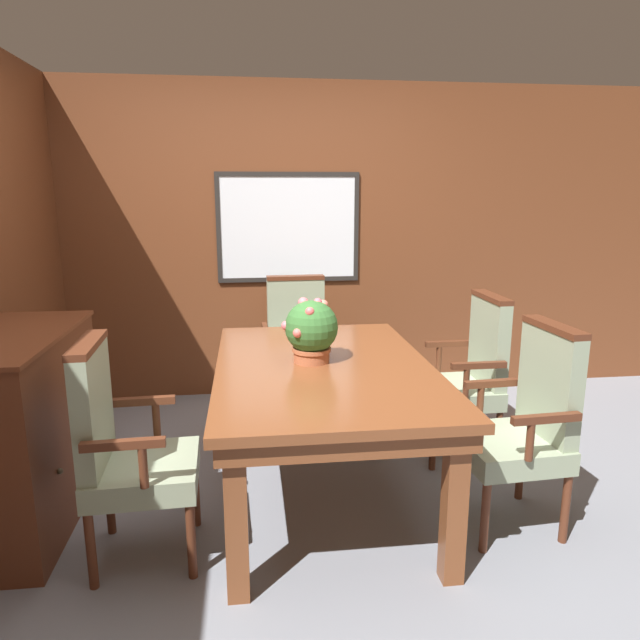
{
  "coord_description": "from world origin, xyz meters",
  "views": [
    {
      "loc": [
        -0.2,
        -2.63,
        1.62
      ],
      "look_at": [
        0.17,
        0.33,
        0.95
      ],
      "focal_mm": 32.0,
      "sensor_mm": 36.0,
      "label": 1
    }
  ],
  "objects_px": {
    "chair_right_near": "(525,421)",
    "chair_right_far": "(469,371)",
    "sideboard_cabinet": "(16,431)",
    "chair_left_near": "(124,446)",
    "dining_table": "(324,381)",
    "potted_plant": "(311,330)",
    "chair_head_far": "(298,342)"
  },
  "relations": [
    {
      "from": "chair_right_near",
      "to": "chair_right_far",
      "type": "xyz_separation_m",
      "value": [
        0.03,
        0.79,
        0.0
      ]
    },
    {
      "from": "chair_right_near",
      "to": "sideboard_cabinet",
      "type": "height_order",
      "value": "chair_right_near"
    },
    {
      "from": "chair_right_far",
      "to": "chair_right_near",
      "type": "bearing_deg",
      "value": -2.36
    },
    {
      "from": "chair_right_far",
      "to": "chair_left_near",
      "type": "xyz_separation_m",
      "value": [
        -1.9,
        -0.83,
        0.0
      ]
    },
    {
      "from": "dining_table",
      "to": "chair_right_far",
      "type": "relative_size",
      "value": 1.7
    },
    {
      "from": "chair_right_far",
      "to": "potted_plant",
      "type": "relative_size",
      "value": 3.01
    },
    {
      "from": "chair_head_far",
      "to": "chair_right_near",
      "type": "height_order",
      "value": "same"
    },
    {
      "from": "chair_right_near",
      "to": "sideboard_cabinet",
      "type": "distance_m",
      "value": 2.47
    },
    {
      "from": "potted_plant",
      "to": "sideboard_cabinet",
      "type": "xyz_separation_m",
      "value": [
        -1.46,
        -0.12,
        -0.43
      ]
    },
    {
      "from": "dining_table",
      "to": "chair_head_far",
      "type": "xyz_separation_m",
      "value": [
        -0.03,
        1.25,
        -0.12
      ]
    },
    {
      "from": "chair_head_far",
      "to": "sideboard_cabinet",
      "type": "height_order",
      "value": "chair_head_far"
    },
    {
      "from": "chair_head_far",
      "to": "chair_right_near",
      "type": "xyz_separation_m",
      "value": [
        0.96,
        -1.63,
        0.0
      ]
    },
    {
      "from": "chair_right_far",
      "to": "sideboard_cabinet",
      "type": "xyz_separation_m",
      "value": [
        -2.48,
        -0.48,
        -0.05
      ]
    },
    {
      "from": "chair_left_near",
      "to": "sideboard_cabinet",
      "type": "bearing_deg",
      "value": 56.36
    },
    {
      "from": "dining_table",
      "to": "potted_plant",
      "type": "relative_size",
      "value": 5.13
    },
    {
      "from": "dining_table",
      "to": "sideboard_cabinet",
      "type": "distance_m",
      "value": 1.53
    },
    {
      "from": "chair_head_far",
      "to": "chair_right_far",
      "type": "bearing_deg",
      "value": -42.39
    },
    {
      "from": "chair_right_near",
      "to": "chair_right_far",
      "type": "bearing_deg",
      "value": 174.21
    },
    {
      "from": "sideboard_cabinet",
      "to": "chair_head_far",
      "type": "bearing_deg",
      "value": 41.59
    },
    {
      "from": "dining_table",
      "to": "sideboard_cabinet",
      "type": "height_order",
      "value": "sideboard_cabinet"
    },
    {
      "from": "chair_left_near",
      "to": "chair_right_far",
      "type": "bearing_deg",
      "value": -68.8
    },
    {
      "from": "chair_left_near",
      "to": "potted_plant",
      "type": "bearing_deg",
      "value": -64.36
    },
    {
      "from": "dining_table",
      "to": "chair_left_near",
      "type": "distance_m",
      "value": 1.03
    },
    {
      "from": "chair_head_far",
      "to": "potted_plant",
      "type": "bearing_deg",
      "value": -93.63
    },
    {
      "from": "dining_table",
      "to": "chair_right_near",
      "type": "distance_m",
      "value": 1.01
    },
    {
      "from": "dining_table",
      "to": "chair_right_far",
      "type": "height_order",
      "value": "chair_right_far"
    },
    {
      "from": "chair_right_near",
      "to": "chair_left_near",
      "type": "xyz_separation_m",
      "value": [
        -1.87,
        -0.05,
        0.0
      ]
    },
    {
      "from": "chair_right_near",
      "to": "chair_left_near",
      "type": "bearing_deg",
      "value": -92.17
    },
    {
      "from": "chair_right_far",
      "to": "sideboard_cabinet",
      "type": "relative_size",
      "value": 0.94
    },
    {
      "from": "dining_table",
      "to": "potted_plant",
      "type": "distance_m",
      "value": 0.28
    },
    {
      "from": "chair_head_far",
      "to": "chair_right_near",
      "type": "relative_size",
      "value": 1.0
    },
    {
      "from": "chair_left_near",
      "to": "sideboard_cabinet",
      "type": "distance_m",
      "value": 0.68
    }
  ]
}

